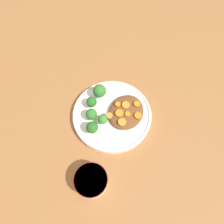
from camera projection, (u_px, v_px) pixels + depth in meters
The scene contains 17 objects.
ground_plane at pixel (112, 117), 0.78m from camera, with size 4.00×4.00×0.00m, color #9E6638.
plate at pixel (112, 115), 0.77m from camera, with size 0.28×0.28×0.03m.
dip_bowl at pixel (91, 181), 0.65m from camera, with size 0.10×0.10×0.05m.
stew_mound at pixel (126, 112), 0.76m from camera, with size 0.14×0.12×0.02m, color brown.
broccoli_floret_0 at pixel (92, 128), 0.71m from camera, with size 0.04×0.04×0.05m.
broccoli_floret_1 at pixel (100, 91), 0.77m from camera, with size 0.05×0.05×0.06m.
broccoli_floret_2 at pixel (91, 103), 0.75m from camera, with size 0.04×0.04×0.05m.
broccoli_floret_3 at pixel (91, 114), 0.73m from camera, with size 0.04×0.04×0.05m.
broccoli_floret_4 at pixel (103, 119), 0.73m from camera, with size 0.03×0.03×0.04m.
carrot_slice_0 at pixel (126, 105), 0.75m from camera, with size 0.03×0.03×0.01m, color orange.
carrot_slice_1 at pixel (118, 104), 0.75m from camera, with size 0.02×0.02×0.00m, color orange.
carrot_slice_2 at pixel (137, 104), 0.75m from camera, with size 0.02×0.02×0.01m, color orange.
carrot_slice_3 at pixel (122, 122), 0.72m from camera, with size 0.03×0.03×0.00m, color orange.
carrot_slice_4 at pixel (110, 116), 0.73m from camera, with size 0.02×0.02×0.01m, color orange.
carrot_slice_5 at pixel (128, 114), 0.74m from camera, with size 0.02×0.02×0.01m, color orange.
carrot_slice_6 at pixel (138, 115), 0.73m from camera, with size 0.02×0.02×0.00m, color orange.
carrot_slice_7 at pixel (119, 114), 0.73m from camera, with size 0.03×0.03×0.01m, color orange.
Camera 1 is at (-0.31, -0.14, 0.71)m, focal length 35.00 mm.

